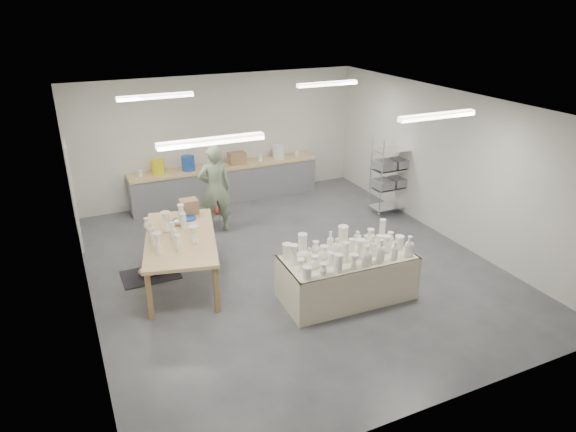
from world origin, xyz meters
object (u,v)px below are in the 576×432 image
work_table (179,234)px  potter (215,189)px  red_stool (213,212)px  drying_table (347,275)px

work_table → potter: (1.19, 1.71, 0.07)m
red_stool → potter: bearing=-90.0°
potter → red_stool: 0.68m
drying_table → work_table: 2.95m
red_stool → drying_table: bearing=-73.1°
potter → red_stool: (-0.00, 0.27, -0.62)m
red_stool → work_table: bearing=-120.9°
potter → red_stool: potter is taller
potter → red_stool: size_ratio=3.99×
drying_table → red_stool: bearing=109.0°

